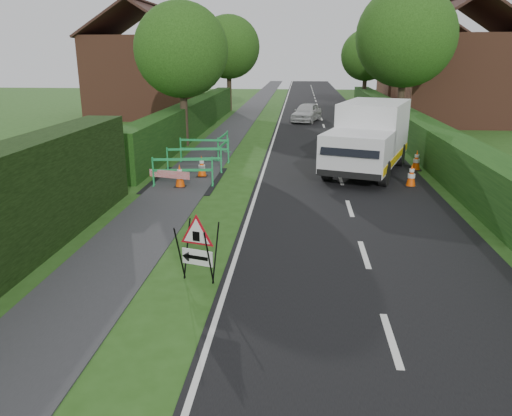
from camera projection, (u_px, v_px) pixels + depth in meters
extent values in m
plane|color=#264D16|center=(224.00, 371.00, 7.08)|extent=(120.00, 120.00, 0.00)
cube|color=black|center=(319.00, 110.00, 40.19)|extent=(6.00, 90.00, 0.02)
cube|color=#2D2D30|center=(251.00, 109.00, 40.65)|extent=(2.00, 90.00, 0.02)
cube|color=#14380F|center=(194.00, 133.00, 28.44)|extent=(1.00, 24.00, 1.80)
cube|color=#14380F|center=(425.00, 157.00, 21.78)|extent=(1.20, 50.00, 1.50)
cube|color=brown|center=(147.00, 77.00, 35.65)|extent=(7.00, 7.00, 5.50)
cube|color=#331E19|center=(118.00, 20.00, 34.66)|extent=(4.00, 7.40, 2.58)
cube|color=#331E19|center=(168.00, 20.00, 34.37)|extent=(4.00, 7.40, 2.58)
cube|color=#331E19|center=(142.00, 3.00, 34.20)|extent=(0.25, 7.40, 0.18)
cube|color=brown|center=(457.00, 80.00, 32.02)|extent=(7.00, 7.00, 5.50)
cube|color=#331E19|center=(435.00, 16.00, 31.03)|extent=(4.00, 7.40, 2.58)
cube|color=#331E19|center=(493.00, 15.00, 30.74)|extent=(4.00, 7.40, 2.58)
cube|color=brown|center=(422.00, 72.00, 45.27)|extent=(7.00, 7.00, 5.50)
cube|color=#331E19|center=(406.00, 27.00, 44.28)|extent=(4.00, 7.40, 2.58)
cube|color=#331E19|center=(447.00, 27.00, 43.99)|extent=(4.00, 7.40, 2.58)
cube|color=#331E19|center=(428.00, 14.00, 43.81)|extent=(0.25, 7.40, 0.18)
cylinder|color=#2D2116|center=(184.00, 119.00, 24.21)|extent=(0.36, 0.36, 2.62)
sphere|color=#1D3D10|center=(181.00, 50.00, 23.27)|extent=(4.40, 4.40, 4.40)
cylinder|color=#2D2116|center=(400.00, 108.00, 27.06)|extent=(0.36, 0.36, 2.97)
sphere|color=#1D3D10|center=(406.00, 37.00, 25.97)|extent=(5.20, 5.20, 5.20)
cylinder|color=#2D2116|center=(229.00, 93.00, 39.41)|extent=(0.36, 0.36, 2.80)
sphere|color=#1D3D10|center=(229.00, 47.00, 38.40)|extent=(4.80, 4.80, 4.80)
cylinder|color=#2D2116|center=(364.00, 92.00, 42.37)|extent=(0.36, 0.36, 2.45)
sphere|color=#1D3D10|center=(366.00, 55.00, 41.48)|extent=(4.20, 4.20, 4.20)
cylinder|color=black|center=(180.00, 254.00, 9.66)|extent=(0.13, 0.36, 1.17)
cylinder|color=black|center=(187.00, 248.00, 9.92)|extent=(0.13, 0.36, 1.17)
cylinder|color=black|center=(209.00, 258.00, 9.44)|extent=(0.13, 0.36, 1.17)
cylinder|color=black|center=(216.00, 253.00, 9.70)|extent=(0.13, 0.36, 1.17)
cube|color=white|center=(197.00, 257.00, 9.69)|extent=(0.63, 0.20, 0.32)
cube|color=black|center=(197.00, 258.00, 9.67)|extent=(0.45, 0.14, 0.07)
cone|color=black|center=(186.00, 256.00, 9.76)|extent=(0.20, 0.22, 0.19)
cube|color=black|center=(196.00, 236.00, 9.54)|extent=(0.14, 0.05, 0.19)
cube|color=silver|center=(373.00, 129.00, 19.35)|extent=(3.22, 4.06, 2.12)
cube|color=silver|center=(357.00, 151.00, 17.12)|extent=(2.82, 2.87, 1.29)
cube|color=black|center=(350.00, 148.00, 16.07)|extent=(1.91, 0.86, 0.59)
cube|color=#E7B80C|center=(338.00, 153.00, 19.12)|extent=(1.78, 5.14, 0.26)
cube|color=#E7B80C|center=(397.00, 158.00, 18.27)|extent=(1.78, 5.14, 0.26)
cube|color=black|center=(349.00, 175.00, 16.34)|extent=(2.08, 0.82, 0.22)
cylinder|color=black|center=(328.00, 168.00, 17.65)|extent=(0.53, 0.92, 0.88)
cylinder|color=black|center=(385.00, 173.00, 16.89)|extent=(0.53, 0.92, 0.88)
cylinder|color=black|center=(352.00, 151.00, 20.74)|extent=(0.53, 0.92, 0.88)
cylinder|color=black|center=(400.00, 155.00, 19.98)|extent=(0.53, 0.92, 0.88)
cube|color=black|center=(410.00, 186.00, 16.95)|extent=(0.38, 0.38, 0.04)
cone|color=#FD5007|center=(411.00, 175.00, 16.83)|extent=(0.32, 0.32, 0.75)
cylinder|color=white|center=(411.00, 176.00, 16.84)|extent=(0.25, 0.25, 0.14)
cylinder|color=white|center=(412.00, 170.00, 16.78)|extent=(0.17, 0.17, 0.10)
cube|color=black|center=(416.00, 170.00, 19.34)|extent=(0.38, 0.38, 0.04)
cone|color=#FD5007|center=(417.00, 160.00, 19.22)|extent=(0.32, 0.32, 0.75)
cylinder|color=white|center=(416.00, 161.00, 19.23)|extent=(0.25, 0.25, 0.14)
cylinder|color=white|center=(417.00, 156.00, 19.18)|extent=(0.17, 0.17, 0.10)
cube|color=black|center=(388.00, 158.00, 21.50)|extent=(0.38, 0.38, 0.04)
cone|color=#FD5007|center=(389.00, 149.00, 21.39)|extent=(0.32, 0.32, 0.75)
cylinder|color=white|center=(389.00, 150.00, 21.40)|extent=(0.25, 0.25, 0.14)
cylinder|color=white|center=(389.00, 146.00, 21.34)|extent=(0.17, 0.17, 0.10)
cube|color=black|center=(180.00, 187.00, 16.87)|extent=(0.38, 0.38, 0.04)
cone|color=#FD5007|center=(180.00, 175.00, 16.75)|extent=(0.32, 0.32, 0.75)
cylinder|color=white|center=(180.00, 176.00, 16.76)|extent=(0.25, 0.25, 0.14)
cylinder|color=white|center=(180.00, 171.00, 16.71)|extent=(0.17, 0.17, 0.10)
cube|color=black|center=(202.00, 176.00, 18.29)|extent=(0.38, 0.38, 0.04)
cone|color=#FD5007|center=(202.00, 166.00, 18.17)|extent=(0.32, 0.32, 0.75)
cylinder|color=white|center=(202.00, 167.00, 18.19)|extent=(0.25, 0.25, 0.14)
cylinder|color=white|center=(202.00, 162.00, 18.13)|extent=(0.17, 0.17, 0.10)
cube|color=green|center=(153.00, 172.00, 16.86)|extent=(0.06, 0.06, 1.00)
cube|color=green|center=(212.00, 171.00, 16.92)|extent=(0.06, 0.06, 1.00)
cube|color=green|center=(182.00, 159.00, 16.77)|extent=(1.99, 0.29, 0.08)
cube|color=green|center=(183.00, 170.00, 16.88)|extent=(1.99, 0.29, 0.08)
cube|color=green|center=(154.00, 186.00, 17.00)|extent=(0.10, 0.35, 0.04)
cube|color=green|center=(213.00, 185.00, 17.07)|extent=(0.10, 0.35, 0.04)
cube|color=green|center=(168.00, 161.00, 18.61)|extent=(0.06, 0.06, 1.00)
cube|color=green|center=(221.00, 160.00, 18.82)|extent=(0.06, 0.06, 1.00)
cube|color=green|center=(194.00, 149.00, 18.59)|extent=(1.97, 0.44, 0.08)
cube|color=green|center=(194.00, 159.00, 18.70)|extent=(1.97, 0.44, 0.08)
cube|color=green|center=(168.00, 173.00, 18.75)|extent=(0.13, 0.35, 0.04)
cube|color=green|center=(221.00, 172.00, 18.97)|extent=(0.13, 0.35, 0.04)
cube|color=green|center=(181.00, 150.00, 20.74)|extent=(0.05, 0.05, 1.00)
cube|color=green|center=(228.00, 151.00, 20.58)|extent=(0.05, 0.05, 1.00)
cube|color=green|center=(204.00, 140.00, 20.54)|extent=(2.00, 0.05, 0.08)
cube|color=green|center=(204.00, 149.00, 20.64)|extent=(2.00, 0.05, 0.08)
cube|color=green|center=(181.00, 161.00, 20.89)|extent=(0.06, 0.35, 0.04)
cube|color=green|center=(229.00, 162.00, 20.72)|extent=(0.06, 0.35, 0.04)
cube|color=green|center=(218.00, 150.00, 20.77)|extent=(0.05, 0.05, 1.00)
cube|color=green|center=(227.00, 142.00, 22.66)|extent=(0.05, 0.05, 1.00)
cube|color=green|center=(223.00, 136.00, 21.59)|extent=(0.16, 2.00, 0.08)
cube|color=green|center=(223.00, 144.00, 21.70)|extent=(0.16, 2.00, 0.08)
cube|color=green|center=(218.00, 161.00, 20.91)|extent=(0.35, 0.08, 0.04)
cube|color=green|center=(228.00, 152.00, 22.81)|extent=(0.35, 0.08, 0.04)
cube|color=red|center=(170.00, 187.00, 16.86)|extent=(1.46, 0.42, 0.25)
imported|color=silver|center=(307.00, 112.00, 33.08)|extent=(2.33, 3.87, 1.23)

